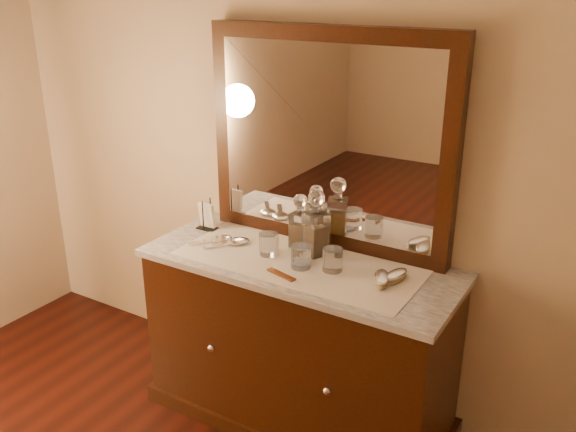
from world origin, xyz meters
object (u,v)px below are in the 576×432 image
at_px(comb, 281,274).
at_px(brush_far, 396,276).
at_px(brush_near, 382,279).
at_px(hand_mirror_inner, 234,242).
at_px(mirror_frame, 328,140).
at_px(decanter_left, 300,227).
at_px(decanter_right, 316,230).
at_px(dresser_cabinet, 299,345).
at_px(pin_dish, 301,261).
at_px(hand_mirror_outer, 218,239).
at_px(napkin_rack, 207,217).

relative_size(comb, brush_far, 1.00).
bearing_deg(brush_near, hand_mirror_inner, 179.03).
bearing_deg(mirror_frame, brush_near, -33.09).
height_order(mirror_frame, decanter_left, mirror_frame).
bearing_deg(decanter_right, hand_mirror_inner, -165.25).
xyz_separation_m(brush_far, hand_mirror_inner, (-0.80, -0.04, -0.01)).
bearing_deg(dresser_cabinet, pin_dish, -44.27).
distance_m(comb, hand_mirror_outer, 0.48).
xyz_separation_m(comb, brush_near, (0.39, 0.15, 0.02)).
height_order(brush_near, brush_far, same).
relative_size(mirror_frame, brush_near, 7.55).
bearing_deg(mirror_frame, brush_far, -25.15).
relative_size(pin_dish, brush_near, 0.50).
height_order(pin_dish, napkin_rack, napkin_rack).
height_order(dresser_cabinet, hand_mirror_inner, hand_mirror_inner).
xyz_separation_m(decanter_left, brush_far, (0.51, -0.09, -0.08)).
distance_m(napkin_rack, hand_mirror_inner, 0.25).
height_order(dresser_cabinet, hand_mirror_outer, hand_mirror_outer).
distance_m(mirror_frame, hand_mirror_outer, 0.71).
bearing_deg(brush_far, decanter_left, 169.94).
distance_m(dresser_cabinet, decanter_left, 0.56).
xyz_separation_m(comb, decanter_right, (0.02, 0.27, 0.11)).
distance_m(dresser_cabinet, napkin_rack, 0.78).
xyz_separation_m(napkin_rack, decanter_left, (0.52, 0.04, 0.04)).
xyz_separation_m(mirror_frame, pin_dish, (0.02, -0.27, -0.49)).
height_order(decanter_left, hand_mirror_inner, decanter_left).
xyz_separation_m(mirror_frame, hand_mirror_inner, (-0.36, -0.25, -0.49)).
height_order(pin_dish, comb, pin_dish).
bearing_deg(napkin_rack, mirror_frame, 15.19).
xyz_separation_m(decanter_right, hand_mirror_outer, (-0.47, -0.11, -0.11)).
distance_m(pin_dish, brush_near, 0.38).
bearing_deg(brush_near, hand_mirror_outer, 179.96).
distance_m(decanter_right, hand_mirror_inner, 0.41).
bearing_deg(hand_mirror_inner, brush_far, 3.00).
xyz_separation_m(mirror_frame, decanter_left, (-0.07, -0.12, -0.40)).
relative_size(mirror_frame, comb, 7.86).
bearing_deg(brush_near, pin_dish, -179.48).
relative_size(mirror_frame, decanter_right, 3.89).
bearing_deg(dresser_cabinet, brush_near, -2.38).
height_order(mirror_frame, napkin_rack, mirror_frame).
distance_m(napkin_rack, brush_near, 1.00).
distance_m(decanter_right, brush_near, 0.40).
xyz_separation_m(mirror_frame, decanter_right, (0.03, -0.15, -0.38)).
xyz_separation_m(mirror_frame, brush_near, (0.40, -0.26, -0.48)).
height_order(mirror_frame, brush_near, mirror_frame).
xyz_separation_m(comb, decanter_left, (-0.08, 0.30, 0.10)).
height_order(brush_far, hand_mirror_outer, brush_far).
xyz_separation_m(dresser_cabinet, napkin_rack, (-0.59, 0.09, 0.50)).
height_order(comb, decanter_right, decanter_right).
relative_size(decanter_left, brush_near, 1.65).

